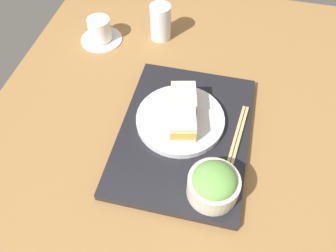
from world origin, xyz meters
TOP-DOWN VIEW (x-y plane):
  - ground_plane at (0.00, 0.00)cm, footprint 140.00×100.00cm
  - serving_tray at (5.30, -1.55)cm, footprint 41.45×30.45cm
  - sandwich_plate at (7.97, -0.33)cm, footprint 21.44×21.44cm
  - sandwich_near at (4.63, -1.13)cm, footprint 9.28×7.63cm
  - sandwich_far at (11.31, 0.48)cm, footprint 9.51×7.85cm
  - salad_bowl at (-9.03, -10.39)cm, footprint 10.78×10.78cm
  - chopsticks_pair at (6.00, -14.11)cm, footprint 19.82×3.76cm
  - coffee_cup at (35.47, 30.51)cm, footprint 12.62×12.62cm
  - drinking_glass at (40.87, 12.94)cm, footprint 6.27×6.27cm

SIDE VIEW (x-z plane):
  - ground_plane at x=0.00cm, z-range -3.00..0.00cm
  - serving_tray at x=5.30cm, z-range 0.00..2.13cm
  - chopsticks_pair at x=6.00cm, z-range 2.13..2.83cm
  - sandwich_plate at x=7.97cm, z-range 2.13..3.79cm
  - coffee_cup at x=35.47cm, z-range -0.51..6.81cm
  - drinking_glass at x=40.87cm, z-range 0.00..10.82cm
  - salad_bowl at x=-9.03cm, z-range 1.94..9.75cm
  - sandwich_near at x=4.63cm, z-range 3.79..8.88cm
  - sandwich_far at x=11.31cm, z-range 3.79..8.88cm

